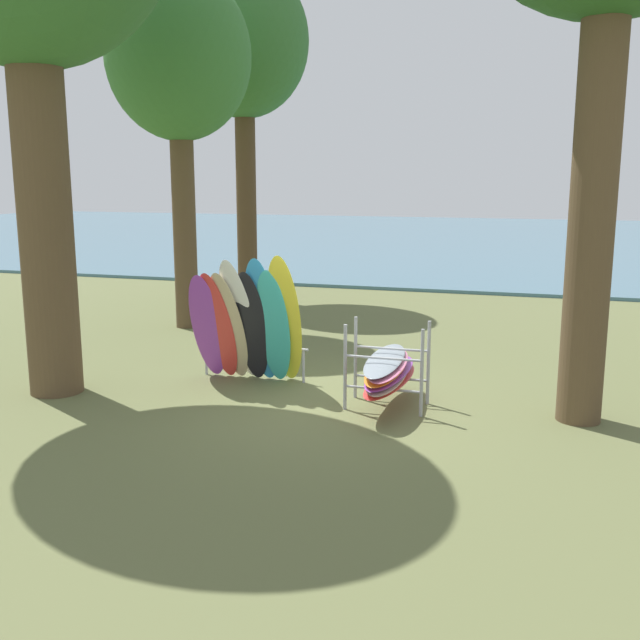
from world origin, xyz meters
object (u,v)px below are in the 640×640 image
(leaning_board_pile, at_px, (247,325))
(tree_mid_behind, at_px, (179,61))
(board_storage_rack, at_px, (388,370))
(tree_far_left_back, at_px, (243,46))

(leaning_board_pile, bearing_deg, tree_mid_behind, 128.11)
(tree_mid_behind, relative_size, board_storage_rack, 3.53)
(tree_mid_behind, distance_m, tree_far_left_back, 4.11)
(tree_mid_behind, relative_size, tree_far_left_back, 0.87)
(leaning_board_pile, distance_m, board_storage_rack, 2.51)
(tree_mid_behind, height_order, board_storage_rack, tree_mid_behind)
(tree_far_left_back, bearing_deg, board_storage_rack, -56.06)
(tree_far_left_back, xyz_separation_m, leaning_board_pile, (3.23, -7.85, -5.60))
(tree_far_left_back, relative_size, leaning_board_pile, 4.02)
(leaning_board_pile, xyz_separation_m, board_storage_rack, (2.42, -0.53, -0.42))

